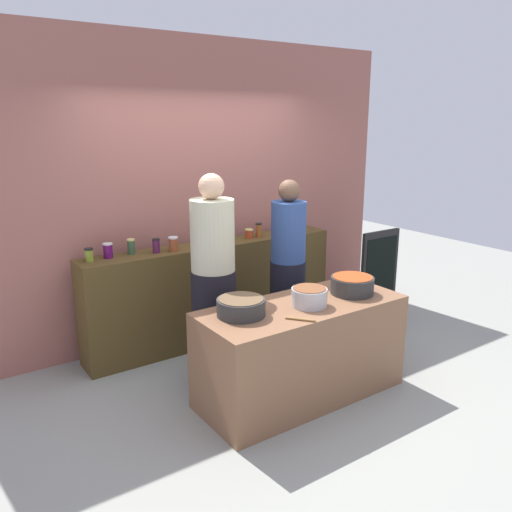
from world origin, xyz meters
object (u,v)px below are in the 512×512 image
(preserve_jar_3, at_px, (156,246))
(cooking_pot_left, at_px, (241,307))
(preserve_jar_2, at_px, (131,247))
(preserve_jar_7, at_px, (259,230))
(preserve_jar_5, at_px, (228,237))
(cook_with_tongs, at_px, (214,289))
(cooking_pot_right, at_px, (352,285))
(cooking_pot_center, at_px, (309,297))
(preserve_jar_6, at_px, (249,234))
(preserve_jar_1, at_px, (108,251))
(preserve_jar_4, at_px, (173,244))
(wooden_spoon, at_px, (300,319))
(chalkboard_sign, at_px, (379,276))
(preserve_jar_0, at_px, (89,255))
(cook_in_cap, at_px, (288,276))

(preserve_jar_3, distance_m, cooking_pot_left, 1.32)
(preserve_jar_2, bearing_deg, preserve_jar_7, -3.50)
(preserve_jar_5, bearing_deg, preserve_jar_3, -179.59)
(preserve_jar_7, xyz_separation_m, cook_with_tongs, (-0.96, -0.70, -0.28))
(cooking_pot_right, bearing_deg, cooking_pot_center, -177.39)
(preserve_jar_6, xyz_separation_m, cook_with_tongs, (-0.85, -0.72, -0.25))
(preserve_jar_1, height_order, cooking_pot_left, preserve_jar_1)
(preserve_jar_2, distance_m, preserve_jar_5, 1.00)
(preserve_jar_4, bearing_deg, preserve_jar_7, 1.70)
(preserve_jar_6, relative_size, cooking_pot_center, 0.34)
(preserve_jar_5, height_order, wooden_spoon, preserve_jar_5)
(preserve_jar_1, height_order, cook_with_tongs, cook_with_tongs)
(preserve_jar_4, distance_m, preserve_jar_6, 0.89)
(chalkboard_sign, bearing_deg, cooking_pot_center, -154.37)
(preserve_jar_1, bearing_deg, preserve_jar_7, -2.73)
(preserve_jar_7, height_order, cook_with_tongs, cook_with_tongs)
(cooking_pot_right, bearing_deg, preserve_jar_5, 103.66)
(preserve_jar_6, distance_m, preserve_jar_7, 0.11)
(cooking_pot_center, height_order, wooden_spoon, cooking_pot_center)
(cooking_pot_left, relative_size, cooking_pot_right, 1.01)
(preserve_jar_7, height_order, cooking_pot_left, preserve_jar_7)
(preserve_jar_0, relative_size, preserve_jar_7, 0.80)
(preserve_jar_1, height_order, cook_in_cap, cook_in_cap)
(preserve_jar_5, xyz_separation_m, cook_with_tongs, (-0.59, -0.71, -0.25))
(preserve_jar_3, distance_m, cooking_pot_right, 1.82)
(preserve_jar_0, height_order, preserve_jar_1, preserve_jar_1)
(cooking_pot_left, distance_m, wooden_spoon, 0.45)
(preserve_jar_2, height_order, chalkboard_sign, preserve_jar_2)
(preserve_jar_1, xyz_separation_m, cooking_pot_center, (1.07, -1.51, -0.21))
(preserve_jar_6, height_order, cook_in_cap, cook_in_cap)
(preserve_jar_2, bearing_deg, preserve_jar_3, -21.53)
(preserve_jar_3, height_order, chalkboard_sign, preserve_jar_3)
(cooking_pot_right, relative_size, wooden_spoon, 1.60)
(preserve_jar_0, xyz_separation_m, cooking_pot_right, (1.74, -1.46, -0.20))
(preserve_jar_5, distance_m, preserve_jar_7, 0.37)
(preserve_jar_6, height_order, wooden_spoon, preserve_jar_6)
(preserve_jar_2, height_order, preserve_jar_4, preserve_jar_2)
(preserve_jar_2, height_order, preserve_jar_5, preserve_jar_2)
(preserve_jar_0, distance_m, preserve_jar_3, 0.61)
(cooking_pot_center, relative_size, wooden_spoon, 1.25)
(preserve_jar_7, xyz_separation_m, cooking_pot_center, (-0.51, -1.43, -0.22))
(preserve_jar_3, height_order, preserve_jar_6, preserve_jar_3)
(chalkboard_sign, bearing_deg, preserve_jar_5, 158.58)
(cook_in_cap, bearing_deg, preserve_jar_3, 148.06)
(cooking_pot_left, xyz_separation_m, cooking_pot_right, (1.04, -0.11, 0.01))
(cooking_pot_left, height_order, cooking_pot_right, cooking_pot_right)
(preserve_jar_1, relative_size, cook_in_cap, 0.08)
(preserve_jar_0, xyz_separation_m, preserve_jar_6, (1.65, -0.03, -0.01))
(preserve_jar_0, bearing_deg, preserve_jar_6, -1.16)
(preserve_jar_4, relative_size, cook_with_tongs, 0.08)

